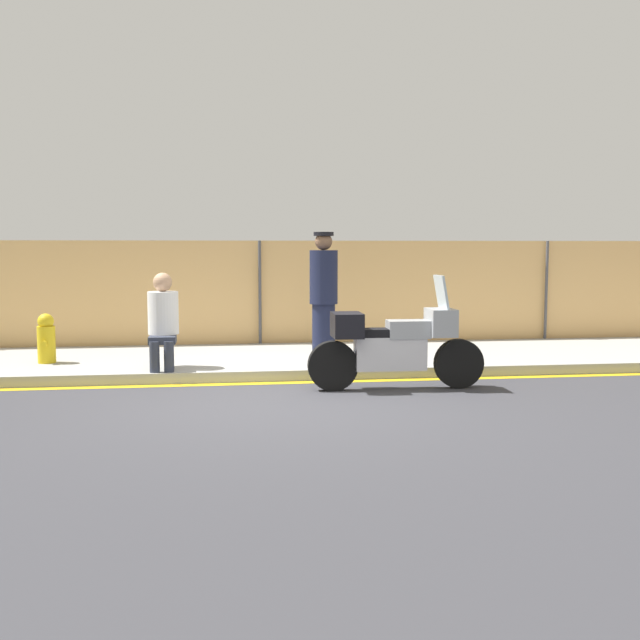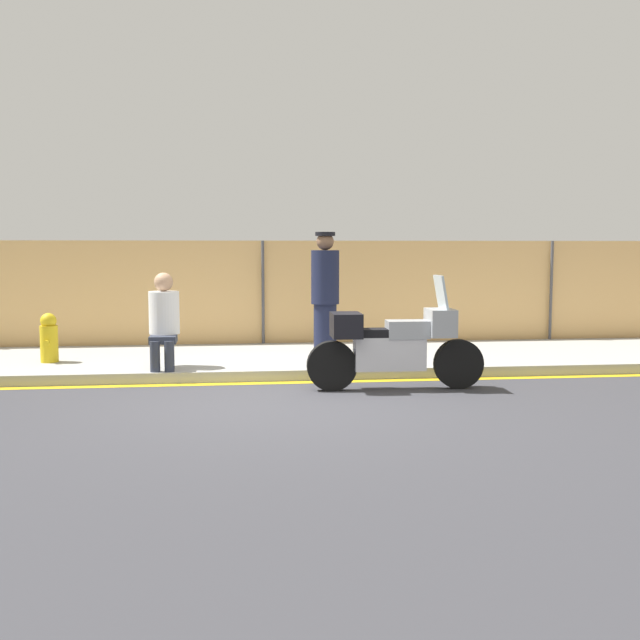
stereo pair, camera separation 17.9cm
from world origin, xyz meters
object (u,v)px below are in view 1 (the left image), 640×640
officer_standing (324,293)px  fire_hydrant (46,339)px  motorcycle (395,344)px  person_seated_on_curb (163,316)px

officer_standing → fire_hydrant: (-3.95, -0.08, -0.60)m
fire_hydrant → motorcycle: bearing=-21.9°
motorcycle → officer_standing: 2.08m
officer_standing → fire_hydrant: 3.99m
motorcycle → fire_hydrant: (-4.58, 1.84, -0.08)m
officer_standing → fire_hydrant: bearing=-178.9°
motorcycle → fire_hydrant: motorcycle is taller
motorcycle → person_seated_on_curb: size_ratio=1.73×
officer_standing → fire_hydrant: size_ratio=2.64×
fire_hydrant → person_seated_on_curb: bearing=-22.2°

